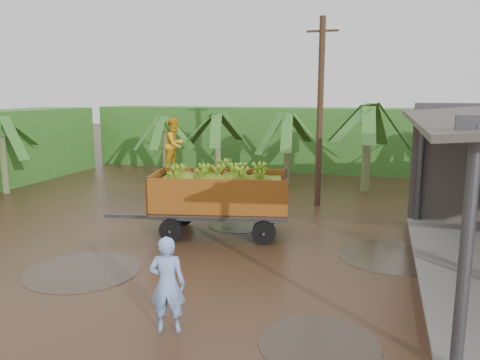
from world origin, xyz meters
name	(u,v)px	position (x,y,z in m)	size (l,w,h in m)	color
ground	(219,261)	(0.00, 0.00, 0.00)	(100.00, 100.00, 0.00)	black
hedge_north	(276,138)	(-2.00, 16.00, 1.80)	(22.00, 3.00, 3.60)	#2D661E
banana_trailer	(219,194)	(-0.83, 2.36, 1.31)	(5.98, 2.88, 3.67)	#C26D1B
man_blue	(167,284)	(0.31, -3.77, 0.93)	(0.68, 0.44, 1.85)	#80A5E9
utility_pole	(320,112)	(1.64, 7.21, 3.69)	(1.20, 0.24, 7.28)	#47301E
banana_plants	(179,158)	(-4.07, 6.54, 1.78)	(23.68, 19.91, 4.07)	#2D661E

